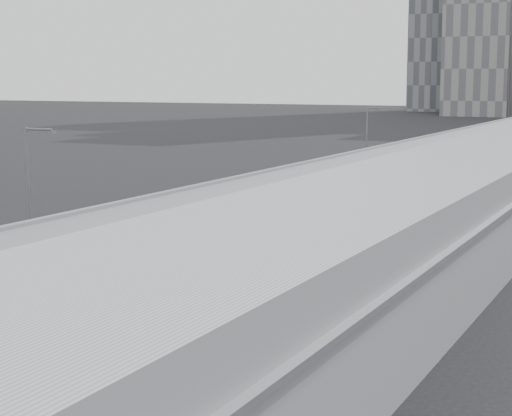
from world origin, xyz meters
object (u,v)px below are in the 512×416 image
Objects in this scene: street_lamp_far at (368,140)px; shipping_container at (395,163)px; bus_2 at (63,307)px; suv at (430,158)px; bus_5 at (369,195)px; bus_3 at (233,245)px; bus_4 at (311,217)px; street_lamp_near at (31,202)px; bus_6 at (412,178)px.

shipping_container is (-0.83, 13.45, -3.91)m from street_lamp_far.
bus_2 reaches higher than shipping_container.
street_lamp_far is at bearing -89.70° from suv.
street_lamp_far is 14.03m from shipping_container.
bus_5 reaches higher than shipping_container.
bus_5 reaches higher than bus_3.
bus_5 is at bearing -63.45° from shipping_container.
bus_4 is 1.28× the size of street_lamp_near.
street_lamp_far is at bearing -73.27° from shipping_container.
street_lamp_near is at bearing -89.31° from suv.
street_lamp_far reaches higher than shipping_container.
bus_2 is 1.08× the size of bus_3.
bus_3 is 0.93× the size of bus_6.
street_lamp_near is (-6.29, -11.80, 3.93)m from bus_3.
street_lamp_far reaches higher than bus_6.
bus_6 reaches higher than suv.
street_lamp_near reaches higher than shipping_container.
bus_4 reaches higher than shipping_container.
suv is (-1.13, 87.62, -4.78)m from street_lamp_near.
bus_2 reaches higher than suv.
bus_2 is 78.33m from shipping_container.
street_lamp_near reaches higher than suv.
bus_2 is 93.35m from suv.
suv is (-7.55, 93.04, -0.97)m from bus_2.
bus_6 reaches higher than bus_3.
bus_4 is at bearing -83.41° from suv.
street_lamp_far is at bearing 102.54° from bus_4.
street_lamp_far is (-7.11, 19.98, 3.58)m from bus_5.
bus_2 is at bearing -85.41° from suv.
bus_3 reaches higher than suv.
bus_3 is 2.41× the size of suv.
bus_3 is 13.25m from bus_4.
shipping_container is at bearing 100.23° from bus_4.
bus_2 is 9.22m from street_lamp_near.
suv is at bearing 103.55° from bus_5.
bus_6 is at bearing -37.83° from street_lamp_far.
bus_3 is 27.24m from bus_5.
bus_6 is at bearing 91.18° from bus_4.
bus_5 is 0.96× the size of bus_6.
street_lamp_far is at bearing 90.93° from street_lamp_near.
bus_5 is 39.72m from street_lamp_near.
street_lamp_near reaches higher than street_lamp_far.
bus_6 is at bearing 95.93° from bus_5.
bus_2 is 59.11m from bus_6.
bus_3 is at bearing -91.98° from bus_6.
suv is (-7.05, 33.94, -0.96)m from bus_6.
bus_5 reaches higher than bus_4.
bus_5 is (-0.00, 13.99, 0.11)m from bus_4.
bus_2 reaches higher than bus_4.
shipping_container is (-7.71, 18.79, -0.42)m from bus_6.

